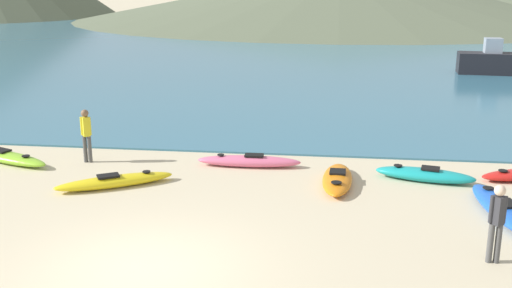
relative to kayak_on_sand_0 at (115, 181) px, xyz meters
The scene contains 12 objects.
ground_plane 4.94m from the kayak_on_sand_0, 63.96° to the right, with size 400.00×400.00×0.00m, color beige.
bay_water 38.55m from the kayak_on_sand_0, 86.77° to the left, with size 160.00×70.00×0.06m, color teal.
kayak_on_sand_0 is the anchor object (origin of this frame).
kayak_on_sand_1 4.42m from the kayak_on_sand_0, 156.94° to the left, with size 3.45×1.93×0.36m.
kayak_on_sand_2 5.89m from the kayak_on_sand_0, ahead, with size 0.88×2.68×0.34m.
kayak_on_sand_5 3.94m from the kayak_on_sand_0, 34.09° to the left, with size 3.04×0.67×0.38m.
kayak_on_sand_6 9.62m from the kayak_on_sand_0, ahead, with size 1.17×3.37×0.40m.
kayak_on_sand_7 8.31m from the kayak_on_sand_0, 10.68° to the left, with size 2.72×1.24×0.40m.
person_near_foreground 9.40m from the kayak_on_sand_0, 20.44° to the right, with size 0.32×0.28×1.57m.
person_near_waterline 2.68m from the kayak_on_sand_0, 127.80° to the left, with size 0.32×0.29×1.60m.
moored_boat_0 25.87m from the kayak_on_sand_0, 56.41° to the left, with size 3.20×1.80×2.03m.
moored_boat_1 55.84m from the kayak_on_sand_0, 72.83° to the left, with size 3.68×3.27×0.73m.
Camera 1 is at (3.46, -9.86, 5.24)m, focal length 42.00 mm.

